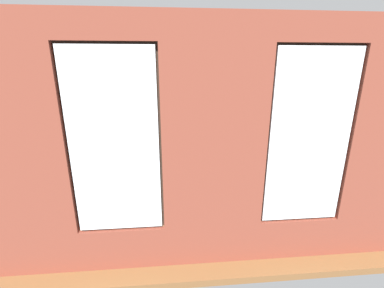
% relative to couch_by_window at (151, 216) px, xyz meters
% --- Properties ---
extents(ground_plane, '(6.97, 6.43, 0.10)m').
position_rel_couch_by_window_xyz_m(ground_plane, '(-0.87, -2.18, -0.38)').
color(ground_plane, brown).
extents(brick_wall_with_windows, '(6.37, 0.30, 3.17)m').
position_rel_couch_by_window_xyz_m(brick_wall_with_windows, '(-0.87, 0.65, 1.22)').
color(brick_wall_with_windows, brown).
rests_on(brick_wall_with_windows, ground_plane).
extents(white_wall_right, '(0.10, 5.43, 3.17)m').
position_rel_couch_by_window_xyz_m(white_wall_right, '(2.26, -1.98, 1.25)').
color(white_wall_right, white).
rests_on(white_wall_right, ground_plane).
extents(couch_by_window, '(1.80, 0.87, 0.80)m').
position_rel_couch_by_window_xyz_m(couch_by_window, '(0.00, 0.00, 0.00)').
color(couch_by_window, black).
rests_on(couch_by_window, ground_plane).
extents(couch_left, '(0.99, 2.13, 0.80)m').
position_rel_couch_by_window_xyz_m(couch_left, '(-3.36, -2.02, -0.00)').
color(couch_left, black).
rests_on(couch_left, ground_plane).
extents(coffee_table, '(1.32, 0.88, 0.42)m').
position_rel_couch_by_window_xyz_m(coffee_table, '(-0.69, -2.33, 0.04)').
color(coffee_table, '#A87547').
rests_on(coffee_table, ground_plane).
extents(cup_ceramic, '(0.08, 0.08, 0.09)m').
position_rel_couch_by_window_xyz_m(cup_ceramic, '(-0.30, -2.20, 0.13)').
color(cup_ceramic, '#33567F').
rests_on(cup_ceramic, coffee_table).
extents(candle_jar, '(0.08, 0.08, 0.12)m').
position_rel_couch_by_window_xyz_m(candle_jar, '(-0.79, -2.20, 0.15)').
color(candle_jar, '#B7333D').
rests_on(candle_jar, coffee_table).
extents(table_plant_small, '(0.11, 0.11, 0.18)m').
position_rel_couch_by_window_xyz_m(table_plant_small, '(-0.69, -2.33, 0.19)').
color(table_plant_small, brown).
rests_on(table_plant_small, coffee_table).
extents(remote_black, '(0.18, 0.09, 0.02)m').
position_rel_couch_by_window_xyz_m(remote_black, '(-1.06, -2.48, 0.10)').
color(remote_black, black).
rests_on(remote_black, coffee_table).
extents(media_console, '(1.20, 0.42, 0.45)m').
position_rel_couch_by_window_xyz_m(media_console, '(1.96, -1.71, -0.10)').
color(media_console, black).
rests_on(media_console, ground_plane).
extents(tv_flatscreen, '(1.03, 0.20, 0.68)m').
position_rel_couch_by_window_xyz_m(tv_flatscreen, '(1.96, -1.71, 0.47)').
color(tv_flatscreen, black).
rests_on(tv_flatscreen, media_console).
extents(papasan_chair, '(1.07, 1.07, 0.68)m').
position_rel_couch_by_window_xyz_m(papasan_chair, '(-0.02, -4.35, 0.11)').
color(papasan_chair, olive).
rests_on(papasan_chair, ground_plane).
extents(potted_plant_near_tv, '(0.77, 0.84, 1.10)m').
position_rel_couch_by_window_xyz_m(potted_plant_near_tv, '(1.40, -0.66, 0.22)').
color(potted_plant_near_tv, beige).
rests_on(potted_plant_near_tv, ground_plane).
extents(potted_plant_corner_near_left, '(0.60, 0.60, 0.85)m').
position_rel_couch_by_window_xyz_m(potted_plant_corner_near_left, '(-3.51, -4.40, 0.25)').
color(potted_plant_corner_near_left, beige).
rests_on(potted_plant_corner_near_left, ground_plane).
extents(potted_plant_by_left_couch, '(0.39, 0.39, 0.60)m').
position_rel_couch_by_window_xyz_m(potted_plant_by_left_couch, '(-2.96, -3.52, 0.08)').
color(potted_plant_by_left_couch, '#47423D').
rests_on(potted_plant_by_left_couch, ground_plane).
extents(potted_plant_corner_far_left, '(0.72, 0.72, 0.98)m').
position_rel_couch_by_window_xyz_m(potted_plant_corner_far_left, '(-3.51, 0.10, 0.32)').
color(potted_plant_corner_far_left, '#9E5638').
rests_on(potted_plant_corner_far_left, ground_plane).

